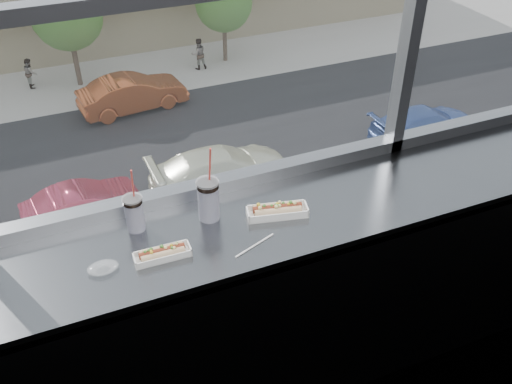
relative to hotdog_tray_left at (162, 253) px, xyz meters
name	(u,v)px	position (x,y,z in m)	size (l,w,h in m)	color
wall_back_lower	(212,279)	(0.30, 0.35, -0.57)	(6.00, 6.00, 0.00)	black
counter	(227,233)	(0.30, 0.07, -0.05)	(6.00, 0.55, 0.06)	slate
counter_fascia	(251,357)	(0.30, -0.18, -0.57)	(6.00, 0.04, 1.04)	slate
hotdog_tray_left	(162,253)	(0.00, 0.00, 0.00)	(0.23, 0.08, 0.06)	white
hotdog_tray_right	(277,210)	(0.53, 0.07, 0.00)	(0.28, 0.14, 0.06)	white
soda_cup_left	(134,212)	(-0.05, 0.22, 0.07)	(0.08, 0.08, 0.31)	white
soda_cup_right	(208,198)	(0.25, 0.17, 0.08)	(0.10, 0.10, 0.36)	white
loose_straw	(255,245)	(0.36, -0.08, -0.02)	(0.01, 0.01, 0.20)	white
wrapper	(103,268)	(-0.23, 0.02, -0.01)	(0.11, 0.08, 0.03)	silver
plaza_ground	(26,4)	(0.30, 43.85, -12.12)	(120.00, 120.00, 0.00)	#AEA8A1
street_asphalt	(72,165)	(0.30, 20.35, -12.09)	(80.00, 10.00, 0.06)	black
far_sidewalk	(50,90)	(0.30, 28.35, -12.10)	(80.00, 6.00, 0.04)	#AEA8A1
car_near_d	(221,163)	(5.73, 16.35, -10.95)	(6.69, 2.79, 2.23)	white
car_near_c	(81,199)	(0.25, 16.35, -11.11)	(5.71, 2.38, 1.90)	#B8324E
car_near_e	(425,119)	(15.58, 16.35, -11.05)	(6.06, 2.53, 2.02)	#3F5DA9
car_far_b	(132,88)	(3.98, 24.35, -10.90)	(6.98, 2.91, 2.33)	#BE5123
pedestrian_d	(198,51)	(8.54, 27.79, -11.01)	(0.95, 0.71, 2.14)	#66605B
pedestrian_b	(30,70)	(-0.47, 29.04, -11.13)	(0.85, 0.64, 1.91)	#66605B
tree_center	(67,15)	(1.90, 28.35, -8.25)	(3.66, 3.66, 5.71)	#47382B
tree_right	(224,3)	(10.33, 28.35, -8.71)	(3.22, 3.22, 5.03)	#47382B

